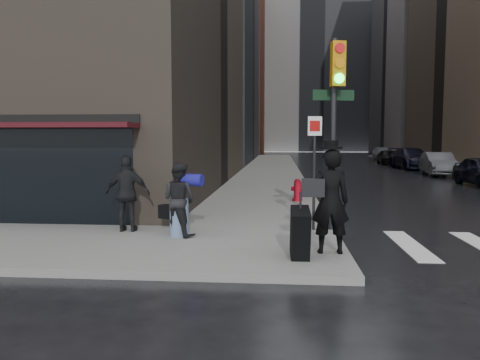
% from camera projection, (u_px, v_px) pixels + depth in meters
% --- Properties ---
extents(ground, '(140.00, 140.00, 0.00)m').
position_uv_depth(ground, '(248.00, 253.00, 9.56)').
color(ground, black).
rests_on(ground, ground).
extents(sidewalk_left, '(4.00, 50.00, 0.15)m').
position_uv_depth(sidewalk_left, '(271.00, 167.00, 36.35)').
color(sidewalk_left, slate).
rests_on(sidewalk_left, ground).
extents(sidewalk_right, '(3.00, 50.00, 0.15)m').
position_uv_depth(sidewalk_right, '(451.00, 168.00, 35.21)').
color(sidewalk_right, slate).
rests_on(sidewalk_right, ground).
extents(bldg_left_far, '(22.00, 20.00, 26.00)m').
position_uv_depth(bldg_left_far, '(190.00, 68.00, 71.02)').
color(bldg_left_far, brown).
rests_on(bldg_left_far, ground).
extents(bldg_right_far, '(22.00, 20.00, 25.00)m').
position_uv_depth(bldg_right_far, '(466.00, 64.00, 63.82)').
color(bldg_right_far, gray).
rests_on(bldg_right_far, ground).
extents(bldg_distant, '(40.00, 12.00, 32.00)m').
position_uv_depth(bldg_distant, '(310.00, 63.00, 85.03)').
color(bldg_distant, gray).
rests_on(bldg_distant, ground).
extents(man_overcoat, '(1.13, 1.13, 2.19)m').
position_uv_depth(man_overcoat, '(324.00, 206.00, 8.78)').
color(man_overcoat, black).
rests_on(man_overcoat, ground).
extents(man_jeans, '(1.13, 0.99, 1.65)m').
position_uv_depth(man_jeans, '(179.00, 199.00, 10.45)').
color(man_jeans, black).
rests_on(man_jeans, ground).
extents(man_greycoat, '(1.07, 0.48, 1.79)m').
position_uv_depth(man_greycoat, '(128.00, 194.00, 10.96)').
color(man_greycoat, black).
rests_on(man_greycoat, ground).
extents(traffic_light, '(1.10, 0.61, 4.50)m').
position_uv_depth(traffic_light, '(333.00, 108.00, 10.90)').
color(traffic_light, black).
rests_on(traffic_light, ground).
extents(fire_hydrant, '(0.45, 0.34, 0.78)m').
position_uv_depth(fire_hydrant, '(297.00, 191.00, 16.32)').
color(fire_hydrant, '#A1091A').
rests_on(fire_hydrant, ground).
extents(parked_car_2, '(2.00, 4.58, 1.46)m').
position_uv_depth(parked_car_2, '(438.00, 164.00, 29.20)').
color(parked_car_2, '#45454A').
rests_on(parked_car_2, ground).
extents(parked_car_3, '(2.69, 5.68, 1.60)m').
position_uv_depth(parked_car_3, '(411.00, 158.00, 35.60)').
color(parked_car_3, black).
rests_on(parked_car_3, ground).
extents(parked_car_4, '(1.69, 3.97, 1.34)m').
position_uv_depth(parked_car_4, '(388.00, 157.00, 42.05)').
color(parked_car_4, black).
rests_on(parked_car_4, ground).
extents(parked_car_5, '(1.55, 4.25, 1.39)m').
position_uv_depth(parked_car_5, '(383.00, 154.00, 48.39)').
color(parked_car_5, '#3C3C40').
rests_on(parked_car_5, ground).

